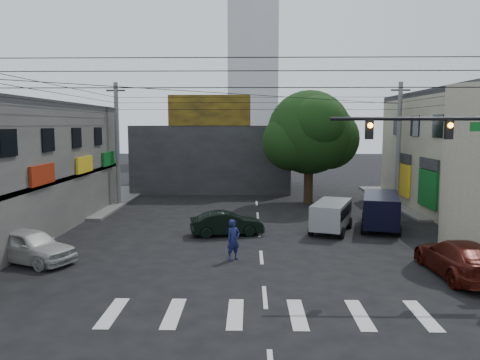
{
  "coord_description": "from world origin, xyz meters",
  "views": [
    {
      "loc": [
        -0.55,
        -18.97,
        6.07
      ],
      "look_at": [
        -1.03,
        4.0,
        3.36
      ],
      "focal_mm": 35.0,
      "sensor_mm": 36.0,
      "label": 1
    }
  ],
  "objects_px": {
    "utility_pole_far_right": "(399,145)",
    "traffic_officer": "(233,240)",
    "white_compact": "(30,246)",
    "street_tree": "(309,133)",
    "navy_van": "(381,212)",
    "traffic_gantry": "(469,158)",
    "utility_pole_far_left": "(117,145)",
    "maroon_sedan": "(459,258)",
    "dark_sedan": "(227,223)",
    "silver_minivan": "(331,217)"
  },
  "relations": [
    {
      "from": "utility_pole_far_right",
      "to": "traffic_officer",
      "type": "xyz_separation_m",
      "value": [
        -11.78,
        -14.41,
        -3.68
      ]
    },
    {
      "from": "utility_pole_far_right",
      "to": "white_compact",
      "type": "distance_m",
      "value": 25.9
    },
    {
      "from": "street_tree",
      "to": "navy_van",
      "type": "distance_m",
      "value": 10.37
    },
    {
      "from": "traffic_gantry",
      "to": "utility_pole_far_left",
      "type": "height_order",
      "value": "utility_pole_far_left"
    },
    {
      "from": "street_tree",
      "to": "navy_van",
      "type": "bearing_deg",
      "value": -70.32
    },
    {
      "from": "street_tree",
      "to": "traffic_officer",
      "type": "distance_m",
      "value": 16.91
    },
    {
      "from": "utility_pole_far_left",
      "to": "maroon_sedan",
      "type": "relative_size",
      "value": 1.76
    },
    {
      "from": "navy_van",
      "to": "street_tree",
      "type": "bearing_deg",
      "value": 34.33
    },
    {
      "from": "dark_sedan",
      "to": "utility_pole_far_left",
      "type": "bearing_deg",
      "value": 30.25
    },
    {
      "from": "utility_pole_far_left",
      "to": "silver_minivan",
      "type": "height_order",
      "value": "utility_pole_far_left"
    },
    {
      "from": "utility_pole_far_left",
      "to": "traffic_officer",
      "type": "height_order",
      "value": "utility_pole_far_left"
    },
    {
      "from": "traffic_gantry",
      "to": "traffic_officer",
      "type": "distance_m",
      "value": 10.24
    },
    {
      "from": "silver_minivan",
      "to": "traffic_gantry",
      "type": "bearing_deg",
      "value": -135.37
    },
    {
      "from": "maroon_sedan",
      "to": "traffic_officer",
      "type": "xyz_separation_m",
      "value": [
        -9.15,
        2.14,
        0.18
      ]
    },
    {
      "from": "traffic_gantry",
      "to": "traffic_officer",
      "type": "xyz_separation_m",
      "value": [
        -9.1,
        2.6,
        -3.91
      ]
    },
    {
      "from": "navy_van",
      "to": "traffic_officer",
      "type": "relative_size",
      "value": 2.92
    },
    {
      "from": "utility_pole_far_left",
      "to": "utility_pole_far_right",
      "type": "xyz_separation_m",
      "value": [
        21.0,
        0.0,
        0.0
      ]
    },
    {
      "from": "white_compact",
      "to": "silver_minivan",
      "type": "bearing_deg",
      "value": -41.85
    },
    {
      "from": "street_tree",
      "to": "utility_pole_far_left",
      "type": "xyz_separation_m",
      "value": [
        -14.5,
        -1.0,
        -0.87
      ]
    },
    {
      "from": "traffic_gantry",
      "to": "navy_van",
      "type": "xyz_separation_m",
      "value": [
        -0.67,
        9.19,
        -3.82
      ]
    },
    {
      "from": "utility_pole_far_right",
      "to": "navy_van",
      "type": "relative_size",
      "value": 1.71
    },
    {
      "from": "dark_sedan",
      "to": "traffic_gantry",
      "type": "bearing_deg",
      "value": -139.15
    },
    {
      "from": "utility_pole_far_left",
      "to": "silver_minivan",
      "type": "bearing_deg",
      "value": -30.92
    },
    {
      "from": "traffic_gantry",
      "to": "maroon_sedan",
      "type": "bearing_deg",
      "value": 83.66
    },
    {
      "from": "utility_pole_far_left",
      "to": "navy_van",
      "type": "relative_size",
      "value": 1.71
    },
    {
      "from": "utility_pole_far_right",
      "to": "navy_van",
      "type": "height_order",
      "value": "utility_pole_far_right"
    },
    {
      "from": "maroon_sedan",
      "to": "silver_minivan",
      "type": "relative_size",
      "value": 1.2
    },
    {
      "from": "utility_pole_far_right",
      "to": "white_compact",
      "type": "xyz_separation_m",
      "value": [
        -20.77,
        -14.99,
        -3.85
      ]
    },
    {
      "from": "silver_minivan",
      "to": "maroon_sedan",
      "type": "bearing_deg",
      "value": -133.82
    },
    {
      "from": "white_compact",
      "to": "maroon_sedan",
      "type": "relative_size",
      "value": 0.91
    },
    {
      "from": "white_compact",
      "to": "silver_minivan",
      "type": "xyz_separation_m",
      "value": [
        14.37,
        6.25,
        0.11
      ]
    },
    {
      "from": "traffic_officer",
      "to": "white_compact",
      "type": "bearing_deg",
      "value": 147.06
    },
    {
      "from": "dark_sedan",
      "to": "traffic_officer",
      "type": "height_order",
      "value": "traffic_officer"
    },
    {
      "from": "utility_pole_far_right",
      "to": "silver_minivan",
      "type": "bearing_deg",
      "value": -126.21
    },
    {
      "from": "dark_sedan",
      "to": "traffic_officer",
      "type": "relative_size",
      "value": 2.27
    },
    {
      "from": "utility_pole_far_left",
      "to": "maroon_sedan",
      "type": "bearing_deg",
      "value": -42.0
    },
    {
      "from": "silver_minivan",
      "to": "street_tree",
      "type": "bearing_deg",
      "value": 20.93
    },
    {
      "from": "traffic_officer",
      "to": "traffic_gantry",
      "type": "bearing_deg",
      "value": -52.61
    },
    {
      "from": "dark_sedan",
      "to": "navy_van",
      "type": "height_order",
      "value": "navy_van"
    },
    {
      "from": "traffic_gantry",
      "to": "maroon_sedan",
      "type": "height_order",
      "value": "traffic_gantry"
    },
    {
      "from": "traffic_gantry",
      "to": "utility_pole_far_right",
      "type": "xyz_separation_m",
      "value": [
        2.68,
        17.0,
        -0.23
      ]
    },
    {
      "from": "silver_minivan",
      "to": "traffic_officer",
      "type": "bearing_deg",
      "value": 156.84
    },
    {
      "from": "silver_minivan",
      "to": "navy_van",
      "type": "distance_m",
      "value": 3.2
    },
    {
      "from": "street_tree",
      "to": "maroon_sedan",
      "type": "bearing_deg",
      "value": -77.54
    },
    {
      "from": "dark_sedan",
      "to": "utility_pole_far_right",
      "type": "bearing_deg",
      "value": -63.67
    },
    {
      "from": "white_compact",
      "to": "maroon_sedan",
      "type": "height_order",
      "value": "white_compact"
    },
    {
      "from": "street_tree",
      "to": "silver_minivan",
      "type": "height_order",
      "value": "street_tree"
    },
    {
      "from": "street_tree",
      "to": "traffic_gantry",
      "type": "height_order",
      "value": "street_tree"
    },
    {
      "from": "utility_pole_far_left",
      "to": "utility_pole_far_right",
      "type": "relative_size",
      "value": 1.0
    },
    {
      "from": "utility_pole_far_right",
      "to": "navy_van",
      "type": "bearing_deg",
      "value": -113.18
    }
  ]
}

